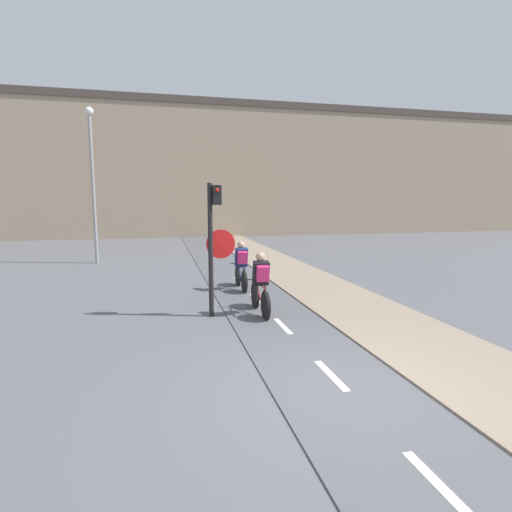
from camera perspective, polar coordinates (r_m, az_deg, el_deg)
The scene contains 8 objects.
ground_plane at distance 6.09m, azimuth 12.68°, elevation -18.34°, with size 120.00×120.00×0.00m, color #5B5B60.
bike_lane at distance 6.09m, azimuth 12.67°, elevation -18.25°, with size 2.09×60.00×0.02m.
sidewalk_strip at distance 7.29m, azimuth 29.28°, elevation -14.47°, with size 2.40×60.00×0.05m.
building_row_background at distance 32.37m, azimuth -9.23°, elevation 11.94°, with size 60.00×5.20×10.02m.
traffic_light_pole at distance 9.15m, azimuth -6.01°, elevation 3.04°, with size 0.67×0.25×3.07m.
street_lamp_far at distance 18.46m, azimuth -22.36°, elevation 11.44°, with size 0.36×0.36×6.51m.
cyclist_near at distance 9.42m, azimuth 0.67°, elevation -4.14°, with size 0.46×1.68×1.48m.
cyclist_far at distance 12.03m, azimuth -2.13°, elevation -1.52°, with size 0.46×1.63×1.48m.
Camera 1 is at (-2.47, -4.88, 2.67)m, focal length 28.00 mm.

